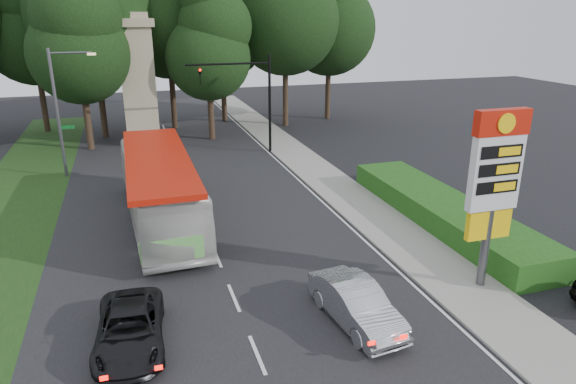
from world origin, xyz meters
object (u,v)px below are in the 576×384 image
object	(u,v)px
traffic_signal_mast	(252,91)
suv_charcoal	(130,329)
transit_bus	(160,190)
gas_station_pylon	(495,176)
monument	(138,79)
sedan_silver	(356,304)
streetlight_signs	(60,108)

from	to	relation	value
traffic_signal_mast	suv_charcoal	xyz separation A→B (m)	(-9.34, -21.83, -4.05)
traffic_signal_mast	transit_bus	bearing A→B (deg)	-122.95
gas_station_pylon	traffic_signal_mast	xyz separation A→B (m)	(-3.52, 22.00, 0.22)
monument	sedan_silver	size ratio (longest dim) A/B	2.31
gas_station_pylon	monument	size ratio (longest dim) A/B	0.68
streetlight_signs	sedan_silver	bearing A→B (deg)	-62.95
sedan_silver	suv_charcoal	bearing A→B (deg)	165.66
traffic_signal_mast	sedan_silver	xyz separation A→B (m)	(-2.06, -22.77, -3.96)
gas_station_pylon	sedan_silver	size ratio (longest dim) A/B	1.57
streetlight_signs	suv_charcoal	bearing A→B (deg)	-80.49
monument	traffic_signal_mast	bearing A→B (deg)	-38.00
streetlight_signs	monument	size ratio (longest dim) A/B	0.80
gas_station_pylon	monument	bearing A→B (deg)	111.80
gas_station_pylon	transit_bus	bearing A→B (deg)	137.32
traffic_signal_mast	monument	distance (m)	9.76
transit_bus	traffic_signal_mast	bearing A→B (deg)	54.52
monument	transit_bus	distance (m)	18.06
suv_charcoal	sedan_silver	bearing A→B (deg)	-3.49
traffic_signal_mast	streetlight_signs	xyz separation A→B (m)	(-12.67, -1.99, -0.23)
transit_bus	streetlight_signs	bearing A→B (deg)	114.89
traffic_signal_mast	suv_charcoal	distance (m)	24.09
gas_station_pylon	monument	world-z (taller)	monument
gas_station_pylon	suv_charcoal	xyz separation A→B (m)	(-12.86, 0.18, -3.83)
gas_station_pylon	streetlight_signs	size ratio (longest dim) A/B	0.86
suv_charcoal	transit_bus	bearing A→B (deg)	84.11
traffic_signal_mast	sedan_silver	distance (m)	23.20
suv_charcoal	monument	bearing A→B (deg)	90.45
sedan_silver	streetlight_signs	bearing A→B (deg)	110.07
sedan_silver	gas_station_pylon	bearing A→B (deg)	0.84
streetlight_signs	sedan_silver	distance (m)	23.63
streetlight_signs	transit_bus	world-z (taller)	streetlight_signs
suv_charcoal	gas_station_pylon	bearing A→B (deg)	3.09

